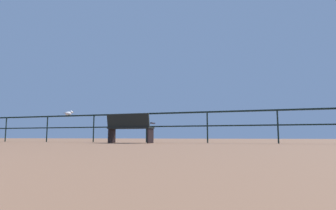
# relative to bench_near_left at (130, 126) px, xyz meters

# --- Properties ---
(pier_railing) EXTENTS (20.29, 0.05, 0.98)m
(pier_railing) POSITION_rel_bench_near_left_xyz_m (0.19, 0.88, 0.23)
(pier_railing) COLOR black
(pier_railing) RESTS_ON ground_plane
(bench_near_left) EXTENTS (1.42, 0.63, 0.88)m
(bench_near_left) POSITION_rel_bench_near_left_xyz_m (0.00, 0.00, 0.00)
(bench_near_left) COLOR black
(bench_near_left) RESTS_ON ground_plane
(seagull_on_rail) EXTENTS (0.24, 0.36, 0.18)m
(seagull_on_rail) POSITION_rel_bench_near_left_xyz_m (-2.92, 0.90, 0.56)
(seagull_on_rail) COLOR white
(seagull_on_rail) RESTS_ON pier_railing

